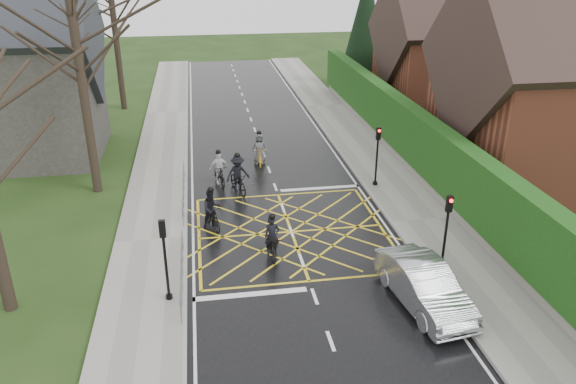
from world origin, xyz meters
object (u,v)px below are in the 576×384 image
object	(u,v)px
cyclist_mid	(238,178)
cyclist_front	(219,172)
cyclist_rear	(272,242)
cyclist_lead	(260,152)
cyclist_back	(212,212)
car	(424,286)

from	to	relation	value
cyclist_mid	cyclist_front	size ratio (longest dim) A/B	1.15
cyclist_rear	cyclist_lead	world-z (taller)	cyclist_lead
cyclist_front	cyclist_lead	xyz separation A→B (m)	(2.42, 2.66, -0.02)
cyclist_back	car	distance (m)	9.93
cyclist_back	cyclist_lead	bearing A→B (deg)	51.56
cyclist_rear	car	size ratio (longest dim) A/B	0.41
cyclist_mid	cyclist_lead	world-z (taller)	cyclist_mid
cyclist_rear	cyclist_back	xyz separation A→B (m)	(-2.29, 2.88, 0.13)
car	cyclist_front	bearing A→B (deg)	110.46
cyclist_back	cyclist_mid	distance (m)	4.06
cyclist_mid	car	size ratio (longest dim) A/B	0.48
cyclist_rear	cyclist_lead	size ratio (longest dim) A/B	0.94
cyclist_rear	car	bearing A→B (deg)	-40.70
cyclist_rear	cyclist_front	world-z (taller)	cyclist_front
cyclist_back	car	world-z (taller)	cyclist_back
cyclist_back	cyclist_front	distance (m)	4.94
cyclist_rear	car	xyz separation A→B (m)	(4.69, -4.19, 0.18)
cyclist_front	cyclist_mid	bearing A→B (deg)	-64.19
cyclist_front	car	world-z (taller)	cyclist_front
cyclist_mid	cyclist_lead	bearing A→B (deg)	52.49
cyclist_mid	cyclist_rear	bearing A→B (deg)	-98.30
cyclist_rear	cyclist_back	bearing A→B (deg)	129.55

